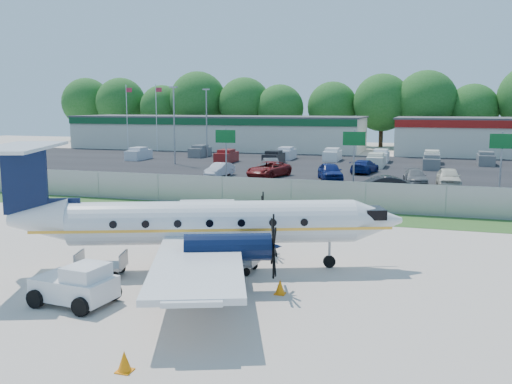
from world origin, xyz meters
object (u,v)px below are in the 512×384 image
(aircraft, at_px, (204,222))
(pushback_tug, at_px, (77,285))
(baggage_cart_far, at_px, (236,261))
(baggage_cart_near, at_px, (102,265))

(aircraft, distance_m, pushback_tug, 6.11)
(aircraft, distance_m, baggage_cart_far, 2.09)
(baggage_cart_far, bearing_deg, pushback_tug, -125.85)
(aircraft, relative_size, baggage_cart_far, 9.24)
(aircraft, height_order, baggage_cart_far, aircraft)
(aircraft, distance_m, baggage_cart_near, 4.56)
(aircraft, xyz_separation_m, pushback_tug, (-2.65, -5.33, -1.35))
(pushback_tug, bearing_deg, baggage_cart_near, 108.25)
(pushback_tug, bearing_deg, aircraft, 63.58)
(baggage_cart_near, bearing_deg, baggage_cart_far, 24.62)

